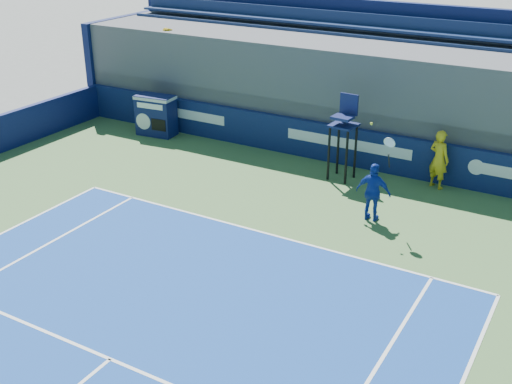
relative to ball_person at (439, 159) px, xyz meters
The scene contains 6 objects.
ball_person is the anchor object (origin of this frame).
back_hoarding 2.86m from the ball_person, behind, with size 20.40×0.21×1.20m.
match_clock 9.64m from the ball_person, behind, with size 1.39×0.86×1.40m.
umpire_chair 2.75m from the ball_person, 164.22° to the right, with size 0.75×0.75×2.48m.
tennis_player 2.98m from the ball_person, 106.25° to the right, with size 0.94×0.40×2.57m.
stadium_seating 3.85m from the ball_person, 139.48° to the left, with size 21.00×4.05×4.40m.
Camera 1 is at (6.73, -0.15, 7.26)m, focal length 45.00 mm.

